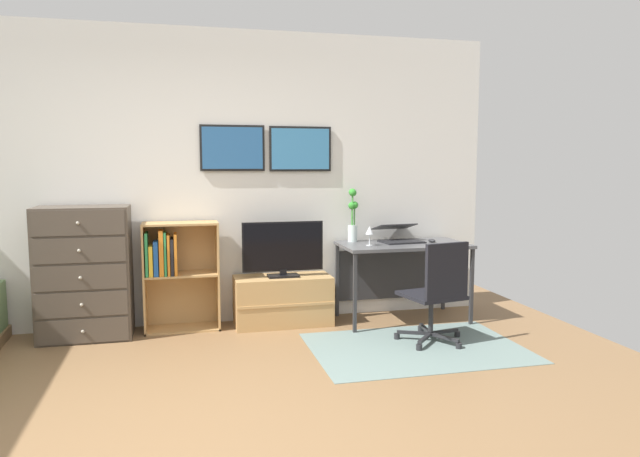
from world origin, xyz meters
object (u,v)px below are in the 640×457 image
(dresser, at_px, (85,273))
(tv_stand, at_px, (283,300))
(desk, at_px, (400,255))
(television, at_px, (283,250))
(bookshelf, at_px, (174,268))
(laptop, at_px, (398,235))
(bamboo_vase, at_px, (353,216))
(wine_glass, at_px, (370,231))
(computer_mouse, at_px, (432,241))
(office_chair, at_px, (438,290))

(dresser, xyz_separation_m, tv_stand, (1.71, 0.01, -0.34))
(desk, bearing_deg, television, 178.99)
(bookshelf, height_order, laptop, bookshelf)
(television, distance_m, bamboo_vase, 0.77)
(bookshelf, xyz_separation_m, wine_glass, (1.74, -0.25, 0.31))
(television, xyz_separation_m, desk, (1.13, -0.02, -0.09))
(bookshelf, bearing_deg, dresser, -174.62)
(bookshelf, bearing_deg, television, -4.53)
(wine_glass, bearing_deg, television, 167.22)
(desk, distance_m, bamboo_vase, 0.59)
(computer_mouse, distance_m, wine_glass, 0.67)
(desk, bearing_deg, office_chair, -89.92)
(office_chair, height_order, wine_glass, wine_glass)
(dresser, xyz_separation_m, office_chair, (2.84, -0.88, -0.11))
(dresser, xyz_separation_m, wine_glass, (2.48, -0.18, 0.31))
(tv_stand, distance_m, wine_glass, 1.03)
(laptop, bearing_deg, television, 175.44)
(bookshelf, height_order, office_chair, bookshelf)
(desk, xyz_separation_m, bamboo_vase, (-0.43, 0.14, 0.38))
(dresser, distance_m, computer_mouse, 3.14)
(tv_stand, xyz_separation_m, bamboo_vase, (0.70, 0.10, 0.76))
(dresser, relative_size, office_chair, 1.31)
(dresser, height_order, laptop, dresser)
(desk, bearing_deg, wine_glass, -156.64)
(dresser, bearing_deg, laptop, 0.46)
(bamboo_vase, bearing_deg, laptop, -12.20)
(dresser, bearing_deg, computer_mouse, -1.90)
(office_chair, bearing_deg, bamboo_vase, 102.05)
(tv_stand, bearing_deg, laptop, 0.40)
(laptop, bearing_deg, computer_mouse, -29.40)
(dresser, bearing_deg, office_chair, -17.21)
(computer_mouse, relative_size, wine_glass, 0.58)
(computer_mouse, bearing_deg, wine_glass, -173.14)
(computer_mouse, relative_size, bamboo_vase, 0.20)
(office_chair, xyz_separation_m, wine_glass, (-0.36, 0.70, 0.42))
(dresser, xyz_separation_m, desk, (2.84, -0.03, 0.05))
(computer_mouse, bearing_deg, bookshelf, 175.86)
(bookshelf, xyz_separation_m, television, (0.97, -0.08, 0.14))
(television, distance_m, desk, 1.13)
(television, height_order, bamboo_vase, bamboo_vase)
(office_chair, relative_size, laptop, 1.87)
(bookshelf, xyz_separation_m, computer_mouse, (2.39, -0.17, 0.20))
(television, distance_m, wine_glass, 0.81)
(television, height_order, computer_mouse, television)
(tv_stand, xyz_separation_m, television, (0.00, -0.02, 0.48))
(desk, bearing_deg, tv_stand, 177.87)
(bamboo_vase, bearing_deg, wine_glass, -76.68)
(desk, bearing_deg, laptop, 90.88)
(bookshelf, bearing_deg, desk, -2.64)
(bookshelf, distance_m, office_chair, 2.31)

